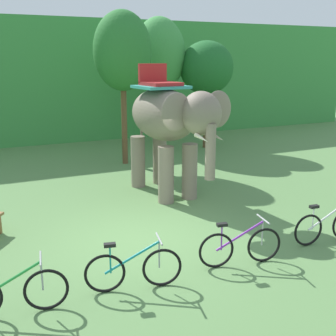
# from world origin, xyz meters

# --- Properties ---
(ground_plane) EXTENTS (80.00, 80.00, 0.00)m
(ground_plane) POSITION_xyz_m (0.00, 0.00, 0.00)
(ground_plane) COLOR #567F47
(foliage_hedge) EXTENTS (36.00, 6.00, 5.76)m
(foliage_hedge) POSITION_xyz_m (0.00, 14.98, 2.88)
(foliage_hedge) COLOR #3D8E42
(foliage_hedge) RESTS_ON ground
(tree_far_left) EXTENTS (2.12, 2.12, 5.62)m
(tree_far_left) POSITION_xyz_m (2.05, 6.96, 4.16)
(tree_far_left) COLOR brown
(tree_far_left) RESTS_ON ground
(tree_center_right) EXTENTS (2.28, 2.28, 5.66)m
(tree_center_right) POSITION_xyz_m (4.46, 9.14, 4.06)
(tree_center_right) COLOR brown
(tree_center_right) RESTS_ON ground
(tree_far_right) EXTENTS (2.33, 2.33, 4.68)m
(tree_far_right) POSITION_xyz_m (6.36, 8.34, 3.51)
(tree_far_right) COLOR brown
(tree_far_right) RESTS_ON ground
(elephant) EXTENTS (2.09, 4.19, 3.78)m
(elephant) POSITION_xyz_m (1.90, 2.69, 2.20)
(elephant) COLOR gray
(elephant) RESTS_ON ground
(bike_green) EXTENTS (1.70, 0.52, 0.92)m
(bike_green) POSITION_xyz_m (-2.88, -1.84, 0.39)
(bike_green) COLOR black
(bike_green) RESTS_ON ground
(bike_teal) EXTENTS (1.68, 0.56, 0.92)m
(bike_teal) POSITION_xyz_m (-0.90, -1.90, 0.39)
(bike_teal) COLOR black
(bike_teal) RESTS_ON ground
(bike_purple) EXTENTS (1.69, 0.52, 0.92)m
(bike_purple) POSITION_xyz_m (1.31, -1.91, 0.39)
(bike_purple) COLOR black
(bike_purple) RESTS_ON ground
(bike_white) EXTENTS (1.71, 0.52, 0.92)m
(bike_white) POSITION_xyz_m (3.63, -1.83, 0.39)
(bike_white) COLOR black
(bike_white) RESTS_ON ground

